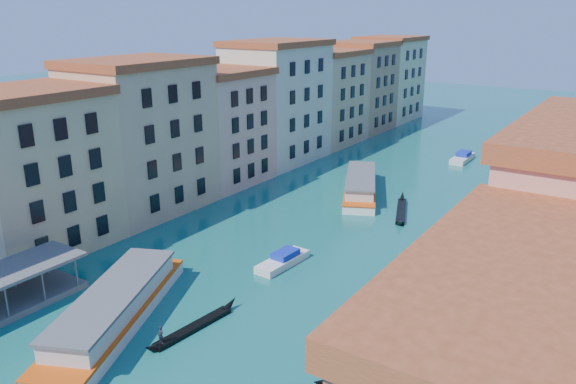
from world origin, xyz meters
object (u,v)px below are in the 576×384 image
object	(u,v)px
vaporetto_far	(360,185)
gondola_fore	(193,326)
vaporetto_near	(115,308)
gondola_right	(382,362)

from	to	relation	value
vaporetto_far	gondola_fore	world-z (taller)	vaporetto_far
vaporetto_near	vaporetto_far	distance (m)	44.26
gondola_fore	gondola_right	bearing A→B (deg)	19.60
vaporetto_near	gondola_right	distance (m)	22.85
vaporetto_far	gondola_fore	bearing A→B (deg)	-108.15
gondola_fore	gondola_right	size ratio (longest dim) A/B	0.85
vaporetto_near	gondola_fore	distance (m)	6.99
vaporetto_near	vaporetto_far	size ratio (longest dim) A/B	1.10
vaporetto_far	gondola_right	distance (m)	42.89
gondola_fore	gondola_right	xyz separation A→B (m)	(15.55, 3.79, 0.16)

